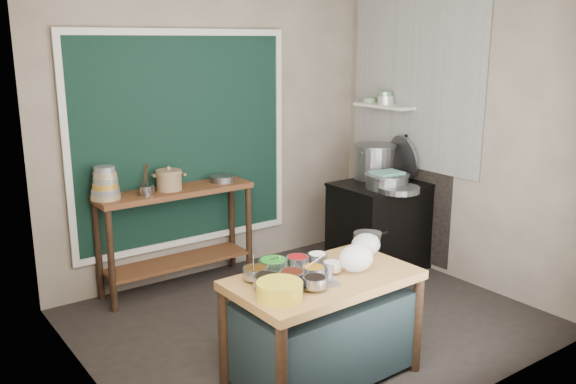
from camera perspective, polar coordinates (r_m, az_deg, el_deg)
floor at (r=5.17m, az=1.91°, el=-12.01°), size 3.50×3.00×0.02m
back_wall at (r=5.97m, az=-6.94°, el=5.66°), size 3.50×0.02×2.80m
left_wall at (r=3.92m, az=-18.69°, el=0.57°), size 0.02×3.00×2.80m
right_wall at (r=5.96m, az=15.57°, el=5.23°), size 0.02×3.00×2.80m
curtain_panel at (r=5.78m, az=-9.77°, el=4.78°), size 2.10×0.02×1.90m
curtain_frame at (r=5.78m, az=-9.72°, el=4.77°), size 2.22×0.03×2.02m
tile_panel at (r=6.25m, az=11.72°, el=9.99°), size 0.02×1.70×1.70m
soot_patch at (r=6.50m, az=10.60°, el=-0.10°), size 0.01×1.30×1.30m
wall_shelf at (r=6.40m, az=8.97°, el=7.95°), size 0.22×0.70×0.03m
prep_table at (r=4.22m, az=3.27°, el=-12.56°), size 1.27×0.75×0.75m
back_counter at (r=5.74m, az=-10.35°, el=-4.32°), size 1.45×0.40×0.95m
stove_block at (r=6.23m, az=8.67°, el=-3.25°), size 0.90×0.68×0.85m
stove_top at (r=6.12m, az=8.82°, el=0.69°), size 0.92×0.69×0.03m
condiment_tray at (r=3.99m, az=0.56°, el=-8.06°), size 0.60×0.52×0.02m
condiment_bowls at (r=3.97m, az=0.21°, el=-7.46°), size 0.67×0.55×0.08m
yellow_basin at (r=3.70m, az=-0.81°, el=-9.19°), size 0.33×0.33×0.11m
saucepan at (r=4.60m, az=7.43°, el=-4.51°), size 0.23×0.23×0.12m
plastic_bag_a at (r=4.13m, az=6.39°, el=-6.17°), size 0.27×0.24×0.19m
plastic_bag_b at (r=4.43m, az=7.29°, el=-4.91°), size 0.27×0.25×0.17m
bowl_stack at (r=5.37m, az=-16.71°, el=0.64°), size 0.25×0.25×0.28m
utensil_cup at (r=5.44m, az=-13.14°, el=0.17°), size 0.15×0.15×0.08m
ceramic_crock at (r=5.56m, az=-11.07°, el=1.01°), size 0.32×0.32×0.16m
wide_bowl at (r=5.82m, az=-6.14°, el=1.25°), size 0.27×0.27×0.06m
stock_pot at (r=6.28m, az=8.08°, el=2.83°), size 0.49×0.49×0.35m
pot_lid at (r=6.30m, az=10.77°, el=3.23°), size 0.22×0.48×0.46m
steamer at (r=5.89m, az=9.23°, el=1.02°), size 0.58×0.58×0.14m
green_cloth at (r=5.88m, az=9.26°, el=1.79°), size 0.30×0.24×0.02m
shallow_pan at (r=5.78m, az=10.31°, el=0.25°), size 0.51×0.51×0.05m
shelf_bowl_stack at (r=6.38m, az=9.08°, el=8.64°), size 0.17×0.17×0.13m
shelf_bowl_green at (r=6.55m, az=7.63°, el=8.49°), size 0.15×0.15×0.05m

